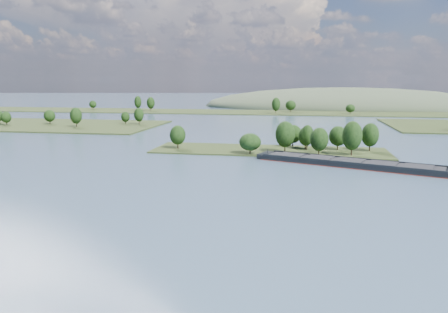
# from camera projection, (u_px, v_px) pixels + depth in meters

# --- Properties ---
(ground) EXTENTS (1800.00, 1800.00, 0.00)m
(ground) POSITION_uv_depth(u_px,v_px,m) (254.00, 183.00, 129.81)
(ground) COLOR #384E61
(ground) RESTS_ON ground
(tree_island) EXTENTS (100.00, 31.44, 14.99)m
(tree_island) POSITION_uv_depth(u_px,v_px,m) (288.00, 143.00, 184.50)
(tree_island) COLOR #253115
(tree_island) RESTS_ON ground
(back_shoreline) EXTENTS (900.00, 60.00, 15.48)m
(back_shoreline) POSITION_uv_depth(u_px,v_px,m) (295.00, 112.00, 399.62)
(back_shoreline) COLOR #253115
(back_shoreline) RESTS_ON ground
(hill_west) EXTENTS (320.00, 160.00, 44.00)m
(hill_west) POSITION_uv_depth(u_px,v_px,m) (345.00, 107.00, 487.58)
(hill_west) COLOR #3A4730
(hill_west) RESTS_ON ground
(cargo_barge) EXTENTS (82.09, 38.52, 11.35)m
(cargo_barge) POSITION_uv_depth(u_px,v_px,m) (389.00, 166.00, 148.80)
(cargo_barge) COLOR black
(cargo_barge) RESTS_ON ground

